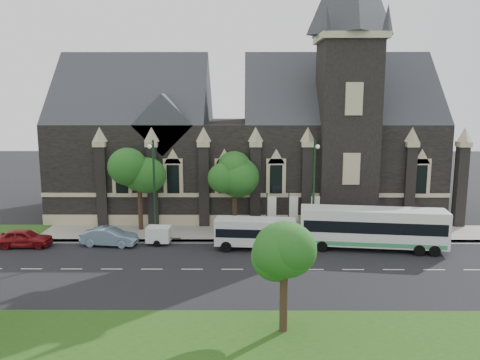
{
  "coord_description": "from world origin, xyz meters",
  "views": [
    {
      "loc": [
        3.78,
        -34.04,
        12.62
      ],
      "look_at": [
        3.54,
        6.0,
        5.72
      ],
      "focal_mm": 35.92,
      "sensor_mm": 36.0,
      "label": 1
    }
  ],
  "objects_px": {
    "street_lamp_mid": "(154,185)",
    "tour_coach": "(373,227)",
    "banner_flag_center": "(292,210)",
    "box_trailer": "(159,234)",
    "tree_walk_right": "(237,171)",
    "street_lamp_near": "(314,185)",
    "tree_park_east": "(287,249)",
    "tree_walk_left": "(142,171)",
    "banner_flag_left": "(270,210)",
    "car_far_red": "(24,238)",
    "banner_flag_right": "(313,210)",
    "sedan": "(109,237)",
    "shuttle_bus": "(256,232)"
  },
  "relations": [
    {
      "from": "tree_walk_left",
      "to": "sedan",
      "type": "height_order",
      "value": "tree_walk_left"
    },
    {
      "from": "tree_park_east",
      "to": "banner_flag_left",
      "type": "height_order",
      "value": "tree_park_east"
    },
    {
      "from": "street_lamp_mid",
      "to": "banner_flag_left",
      "type": "relative_size",
      "value": 2.25
    },
    {
      "from": "tree_walk_right",
      "to": "banner_flag_left",
      "type": "bearing_deg",
      "value": -29.1
    },
    {
      "from": "tree_park_east",
      "to": "banner_flag_center",
      "type": "relative_size",
      "value": 1.57
    },
    {
      "from": "tree_park_east",
      "to": "shuttle_bus",
      "type": "distance_m",
      "value": 14.62
    },
    {
      "from": "tree_park_east",
      "to": "banner_flag_left",
      "type": "relative_size",
      "value": 1.57
    },
    {
      "from": "tree_walk_left",
      "to": "street_lamp_near",
      "type": "xyz_separation_m",
      "value": [
        15.8,
        -3.61,
        -0.62
      ]
    },
    {
      "from": "street_lamp_near",
      "to": "banner_flag_right",
      "type": "xyz_separation_m",
      "value": [
        0.29,
        1.91,
        -2.73
      ]
    },
    {
      "from": "banner_flag_left",
      "to": "tour_coach",
      "type": "xyz_separation_m",
      "value": [
        8.37,
        -4.12,
        -0.49
      ]
    },
    {
      "from": "car_far_red",
      "to": "banner_flag_left",
      "type": "bearing_deg",
      "value": -81.68
    },
    {
      "from": "banner_flag_center",
      "to": "box_trailer",
      "type": "relative_size",
      "value": 1.34
    },
    {
      "from": "tree_walk_left",
      "to": "street_lamp_near",
      "type": "bearing_deg",
      "value": -12.87
    },
    {
      "from": "banner_flag_left",
      "to": "box_trailer",
      "type": "height_order",
      "value": "banner_flag_left"
    },
    {
      "from": "tree_park_east",
      "to": "tree_walk_left",
      "type": "height_order",
      "value": "tree_walk_left"
    },
    {
      "from": "banner_flag_center",
      "to": "car_far_red",
      "type": "relative_size",
      "value": 0.86
    },
    {
      "from": "banner_flag_right",
      "to": "tour_coach",
      "type": "bearing_deg",
      "value": -43.3
    },
    {
      "from": "tree_walk_right",
      "to": "banner_flag_center",
      "type": "height_order",
      "value": "tree_walk_right"
    },
    {
      "from": "tree_walk_left",
      "to": "street_lamp_mid",
      "type": "relative_size",
      "value": 0.85
    },
    {
      "from": "street_lamp_near",
      "to": "banner_flag_right",
      "type": "height_order",
      "value": "street_lamp_near"
    },
    {
      "from": "street_lamp_near",
      "to": "banner_flag_right",
      "type": "bearing_deg",
      "value": 81.44
    },
    {
      "from": "tree_walk_left",
      "to": "banner_flag_center",
      "type": "relative_size",
      "value": 1.91
    },
    {
      "from": "tree_walk_right",
      "to": "street_lamp_near",
      "type": "distance_m",
      "value": 7.72
    },
    {
      "from": "street_lamp_mid",
      "to": "car_far_red",
      "type": "height_order",
      "value": "street_lamp_mid"
    },
    {
      "from": "street_lamp_near",
      "to": "banner_flag_right",
      "type": "relative_size",
      "value": 2.25
    },
    {
      "from": "street_lamp_near",
      "to": "box_trailer",
      "type": "xyz_separation_m",
      "value": [
        -13.54,
        -0.89,
        -4.22
      ]
    },
    {
      "from": "street_lamp_mid",
      "to": "banner_flag_right",
      "type": "relative_size",
      "value": 2.25
    },
    {
      "from": "tree_walk_left",
      "to": "car_far_red",
      "type": "height_order",
      "value": "tree_walk_left"
    },
    {
      "from": "tree_walk_right",
      "to": "banner_flag_right",
      "type": "relative_size",
      "value": 1.95
    },
    {
      "from": "sedan",
      "to": "street_lamp_near",
      "type": "bearing_deg",
      "value": -79.06
    },
    {
      "from": "banner_flag_left",
      "to": "tree_walk_right",
      "type": "bearing_deg",
      "value": 150.9
    },
    {
      "from": "street_lamp_mid",
      "to": "tour_coach",
      "type": "bearing_deg",
      "value": -6.76
    },
    {
      "from": "tree_walk_right",
      "to": "box_trailer",
      "type": "distance_m",
      "value": 9.5
    },
    {
      "from": "tree_walk_left",
      "to": "car_far_red",
      "type": "bearing_deg",
      "value": -149.6
    },
    {
      "from": "box_trailer",
      "to": "tour_coach",
      "type": "bearing_deg",
      "value": -0.79
    },
    {
      "from": "street_lamp_mid",
      "to": "banner_flag_center",
      "type": "height_order",
      "value": "street_lamp_mid"
    },
    {
      "from": "tree_walk_left",
      "to": "box_trailer",
      "type": "xyz_separation_m",
      "value": [
        2.26,
        -4.5,
        -4.84
      ]
    },
    {
      "from": "tour_coach",
      "to": "car_far_red",
      "type": "height_order",
      "value": "tour_coach"
    },
    {
      "from": "box_trailer",
      "to": "sedan",
      "type": "relative_size",
      "value": 0.62
    },
    {
      "from": "street_lamp_mid",
      "to": "tour_coach",
      "type": "height_order",
      "value": "street_lamp_mid"
    },
    {
      "from": "street_lamp_mid",
      "to": "tour_coach",
      "type": "distance_m",
      "value": 19.06
    },
    {
      "from": "banner_flag_center",
      "to": "box_trailer",
      "type": "distance_m",
      "value": 12.24
    },
    {
      "from": "tree_park_east",
      "to": "street_lamp_near",
      "type": "relative_size",
      "value": 0.7
    },
    {
      "from": "tree_walk_left",
      "to": "sedan",
      "type": "bearing_deg",
      "value": -111.71
    },
    {
      "from": "tour_coach",
      "to": "banner_flag_center",
      "type": "bearing_deg",
      "value": 154.57
    },
    {
      "from": "tree_park_east",
      "to": "tree_walk_left",
      "type": "relative_size",
      "value": 0.82
    },
    {
      "from": "banner_flag_right",
      "to": "sedan",
      "type": "relative_size",
      "value": 0.84
    },
    {
      "from": "banner_flag_right",
      "to": "box_trailer",
      "type": "relative_size",
      "value": 1.34
    },
    {
      "from": "tree_park_east",
      "to": "street_lamp_mid",
      "type": "distance_m",
      "value": 19.32
    },
    {
      "from": "tree_walk_right",
      "to": "street_lamp_mid",
      "type": "relative_size",
      "value": 0.87
    }
  ]
}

